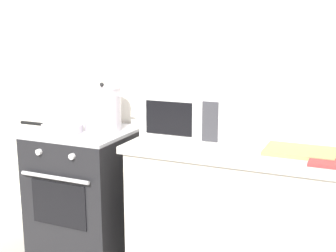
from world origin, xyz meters
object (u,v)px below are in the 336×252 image
Objects in this scene: stock_pot at (103,108)px; cutting_board at (300,151)px; stove at (87,197)px; frying_pan at (62,128)px; microwave at (190,114)px; oven_mitt at (328,163)px.

stock_pot reaches higher than cutting_board.
stock_pot is at bearing 33.54° from stove.
microwave is at bearing 12.09° from frying_pan.
frying_pan is at bearing -167.91° from microwave.
stock_pot is at bearing 177.03° from cutting_board.
stock_pot is at bearing 37.49° from frying_pan.
oven_mitt reaches higher than stove.
stove is 1.84× the size of microwave.
frying_pan is (-0.21, -0.16, -0.12)m from stock_pot.
stock_pot is 1.84× the size of oven_mitt.
cutting_board is at bearing 0.05° from stove.
stove is at bearing 40.75° from frying_pan.
microwave reaches higher than frying_pan.
stock_pot is 1.26m from cutting_board.
frying_pan is at bearing -176.25° from cutting_board.
stock_pot is 0.60m from microwave.
stove is at bearing -146.46° from stock_pot.
stove is 0.93m from microwave.
stove is 2.56× the size of cutting_board.
microwave is at bearing 173.17° from cutting_board.
frying_pan is 2.57× the size of oven_mitt.
frying_pan is at bearing -142.51° from stock_pot.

